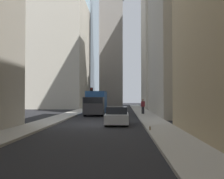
# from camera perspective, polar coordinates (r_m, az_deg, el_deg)

# --- Properties ---
(ground_plane) EXTENTS (135.00, 135.00, 0.00)m
(ground_plane) POSITION_cam_1_polar(r_m,az_deg,el_deg) (21.74, -2.63, -7.36)
(ground_plane) COLOR black
(sidewalk_right) EXTENTS (90.00, 2.20, 0.14)m
(sidewalk_right) POSITION_cam_1_polar(r_m,az_deg,el_deg) (22.59, -14.16, -6.92)
(sidewalk_right) COLOR #A8A399
(sidewalk_right) RESTS_ON ground_plane
(sidewalk_left) EXTENTS (90.00, 2.20, 0.14)m
(sidewalk_left) POSITION_cam_1_polar(r_m,az_deg,el_deg) (21.80, 9.33, -7.14)
(sidewalk_left) COLOR #A8A399
(sidewalk_left) RESTS_ON ground_plane
(building_left_far) EXTENTS (12.00, 10.00, 26.18)m
(building_left_far) POSITION_cam_1_polar(r_m,az_deg,el_deg) (52.49, 12.17, 10.51)
(building_left_far) COLOR beige
(building_left_far) RESTS_ON ground_plane
(building_right_far) EXTENTS (14.82, 10.00, 21.04)m
(building_right_far) POSITION_cam_1_polar(r_m,az_deg,el_deg) (54.55, -10.88, 7.31)
(building_right_far) COLOR beige
(building_right_far) RESTS_ON ground_plane
(church_spire) EXTENTS (5.41, 5.41, 34.63)m
(church_spire) POSITION_cam_1_polar(r_m,az_deg,el_deg) (60.23, -0.12, 13.78)
(church_spire) COLOR gray
(church_spire) RESTS_ON ground_plane
(delivery_truck) EXTENTS (6.46, 2.25, 2.84)m
(delivery_truck) POSITION_cam_1_polar(r_m,az_deg,el_deg) (32.13, -3.45, -2.84)
(delivery_truck) COLOR #285699
(delivery_truck) RESTS_ON ground_plane
(sedan_silver) EXTENTS (4.30, 1.78, 1.42)m
(sedan_silver) POSITION_cam_1_polar(r_m,az_deg,el_deg) (21.22, 1.07, -5.71)
(sedan_silver) COLOR #B7BABF
(sedan_silver) RESTS_ON ground_plane
(traffic_light_midblock) EXTENTS (0.43, 0.52, 3.69)m
(traffic_light_midblock) POSITION_cam_1_polar(r_m,az_deg,el_deg) (48.59, -4.39, -0.73)
(traffic_light_midblock) COLOR black
(traffic_light_midblock) RESTS_ON sidewalk_right
(pedestrian) EXTENTS (0.26, 0.44, 1.77)m
(pedestrian) POSITION_cam_1_polar(r_m,az_deg,el_deg) (32.20, 6.60, -3.46)
(pedestrian) COLOR black
(pedestrian) RESTS_ON sidewalk_left
(discarded_bottle) EXTENTS (0.07, 0.07, 0.27)m
(discarded_bottle) POSITION_cam_1_polar(r_m,az_deg,el_deg) (16.89, 8.10, -8.20)
(discarded_bottle) COLOR brown
(discarded_bottle) RESTS_ON sidewalk_left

